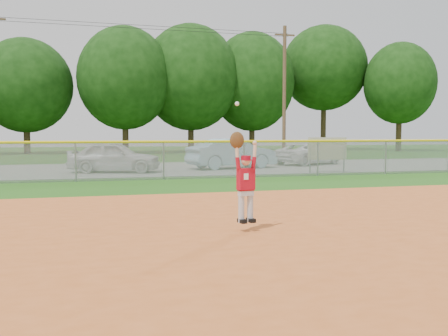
# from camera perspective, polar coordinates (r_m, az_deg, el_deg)

# --- Properties ---
(ground) EXTENTS (120.00, 120.00, 0.00)m
(ground) POSITION_cam_1_polar(r_m,az_deg,el_deg) (10.18, 1.52, -6.37)
(ground) COLOR #215313
(ground) RESTS_ON ground
(clay_infield) EXTENTS (24.00, 16.00, 0.04)m
(clay_infield) POSITION_cam_1_polar(r_m,az_deg,el_deg) (7.43, 8.38, -10.18)
(clay_infield) COLOR #C15922
(clay_infield) RESTS_ON ground
(parking_strip) EXTENTS (44.00, 10.00, 0.03)m
(parking_strip) POSITION_cam_1_polar(r_m,az_deg,el_deg) (25.81, -8.87, -0.09)
(parking_strip) COLOR slate
(parking_strip) RESTS_ON ground
(car_white_a) EXTENTS (4.47, 2.72, 1.42)m
(car_white_a) POSITION_cam_1_polar(r_m,az_deg,el_deg) (23.55, -12.40, 1.25)
(car_white_a) COLOR silver
(car_white_a) RESTS_ON parking_strip
(car_blue) EXTENTS (4.87, 2.66, 1.52)m
(car_blue) POSITION_cam_1_polar(r_m,az_deg,el_deg) (25.56, 0.90, 1.66)
(car_blue) COLOR #88B3CA
(car_blue) RESTS_ON parking_strip
(car_white_b) EXTENTS (4.84, 3.77, 1.22)m
(car_white_b) POSITION_cam_1_polar(r_m,az_deg,el_deg) (29.16, 9.71, 1.60)
(car_white_b) COLOR white
(car_white_b) RESTS_ON parking_strip
(sponsor_sign) EXTENTS (1.84, 0.23, 1.64)m
(sponsor_sign) POSITION_cam_1_polar(r_m,az_deg,el_deg) (23.39, 11.72, 2.08)
(sponsor_sign) COLOR gray
(sponsor_sign) RESTS_ON ground
(outfield_fence) EXTENTS (40.06, 0.10, 1.55)m
(outfield_fence) POSITION_cam_1_polar(r_m,az_deg,el_deg) (19.82, -6.92, 1.22)
(outfield_fence) COLOR gray
(outfield_fence) RESTS_ON ground
(power_lines) EXTENTS (19.40, 0.24, 9.00)m
(power_lines) POSITION_cam_1_polar(r_m,az_deg,el_deg) (31.95, -8.40, 9.06)
(power_lines) COLOR #4C3823
(power_lines) RESTS_ON ground
(tree_line) EXTENTS (62.37, 13.00, 14.43)m
(tree_line) POSITION_cam_1_polar(r_m,az_deg,el_deg) (47.99, -10.84, 10.75)
(tree_line) COLOR #422D1C
(tree_line) RESTS_ON ground
(ballplayer) EXTENTS (0.55, 0.27, 2.20)m
(ballplayer) POSITION_cam_1_polar(r_m,az_deg,el_deg) (9.07, 2.36, -1.11)
(ballplayer) COLOR silver
(ballplayer) RESTS_ON ground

